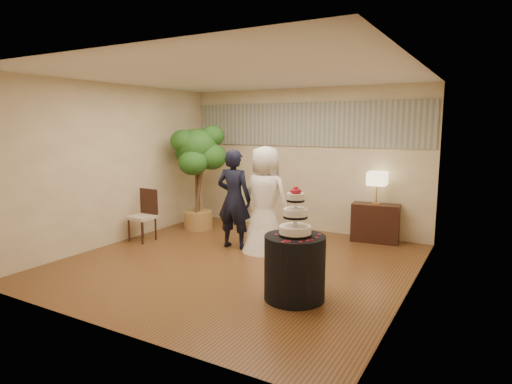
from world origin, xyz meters
The scene contains 15 objects.
floor centered at (0.00, 0.00, 0.00)m, with size 5.00×5.00×0.00m, color brown.
ceiling centered at (0.00, 0.00, 2.80)m, with size 5.00×5.00×0.00m, color white.
wall_back centered at (0.00, 2.50, 1.40)m, with size 5.00×0.06×2.80m, color beige.
wall_front centered at (0.00, -2.50, 1.40)m, with size 5.00×0.06×2.80m, color beige.
wall_left centered at (-2.50, 0.00, 1.40)m, with size 0.06×5.00×2.80m, color beige.
wall_right centered at (2.50, 0.00, 1.40)m, with size 0.06×5.00×2.80m, color beige.
mural_border centered at (0.00, 2.48, 2.10)m, with size 4.90×0.02×0.85m, color gray.
groom centered at (-0.48, 0.67, 0.85)m, with size 0.62×0.40×1.69m, color black.
bride centered at (0.07, 0.77, 0.88)m, with size 0.86×0.77×1.76m, color white.
cake_table centered at (1.33, -0.83, 0.39)m, with size 0.73×0.73×0.79m, color black.
wedding_cake centered at (1.33, -0.83, 1.08)m, with size 0.39×0.39×0.60m, color white, non-canonical shape.
console centered at (1.53, 2.25, 0.35)m, with size 0.83×0.37×0.69m, color black.
table_lamp centered at (1.53, 2.25, 0.98)m, with size 0.31×0.31×0.58m, color beige, non-canonical shape.
ficus_tree centered at (-1.84, 1.45, 1.07)m, with size 1.02×1.02×2.13m, color #265C1D, non-canonical shape.
side_chair centered at (-2.17, 0.21, 0.47)m, with size 0.43×0.45×0.94m, color black, non-canonical shape.
Camera 1 is at (3.36, -5.35, 2.09)m, focal length 30.00 mm.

